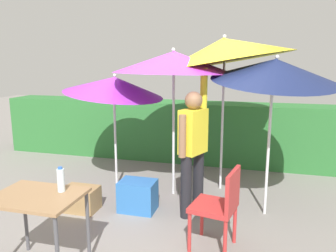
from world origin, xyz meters
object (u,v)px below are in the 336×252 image
at_px(cooler_box, 138,196).
at_px(person_vendor, 193,144).
at_px(umbrella_rainbow, 224,50).
at_px(crate_cardboard, 81,199).
at_px(bottle_water, 61,180).
at_px(umbrella_yellow, 114,86).
at_px(umbrella_orange, 173,62).
at_px(umbrella_navy, 275,70).
at_px(chair_plastic, 220,204).
at_px(folding_table, 37,205).

bearing_deg(cooler_box, person_vendor, 8.28).
relative_size(umbrella_rainbow, person_vendor, 1.31).
xyz_separation_m(crate_cardboard, bottle_water, (0.47, -1.12, 0.72)).
bearing_deg(crate_cardboard, umbrella_yellow, 81.84).
xyz_separation_m(umbrella_orange, umbrella_navy, (1.34, -0.33, -0.09)).
height_order(umbrella_navy, person_vendor, umbrella_navy).
bearing_deg(umbrella_yellow, bottle_water, -80.49).
bearing_deg(bottle_water, cooler_box, 78.34).
distance_m(umbrella_navy, chair_plastic, 1.74).
height_order(umbrella_navy, folding_table, umbrella_navy).
distance_m(chair_plastic, cooler_box, 1.35).
bearing_deg(umbrella_yellow, umbrella_rainbow, 11.32).
xyz_separation_m(umbrella_yellow, crate_cardboard, (-0.13, -0.91, -1.44)).
relative_size(chair_plastic, folding_table, 1.11).
relative_size(person_vendor, folding_table, 2.35).
distance_m(person_vendor, bottle_water, 1.73).
height_order(umbrella_rainbow, chair_plastic, umbrella_rainbow).
distance_m(crate_cardboard, bottle_water, 1.42).
bearing_deg(folding_table, umbrella_rainbow, 60.19).
bearing_deg(chair_plastic, bottle_water, -154.75).
bearing_deg(umbrella_navy, bottle_water, -139.36).
bearing_deg(folding_table, crate_cardboard, 103.25).
bearing_deg(umbrella_navy, folding_table, -139.54).
bearing_deg(umbrella_navy, cooler_box, -168.33).
bearing_deg(umbrella_yellow, chair_plastic, -37.70).
bearing_deg(cooler_box, umbrella_orange, 64.55).
height_order(umbrella_yellow, chair_plastic, umbrella_yellow).
relative_size(umbrella_rainbow, umbrella_orange, 1.15).
bearing_deg(umbrella_yellow, folding_table, -85.59).
height_order(umbrella_rainbow, crate_cardboard, umbrella_rainbow).
distance_m(umbrella_rainbow, umbrella_yellow, 1.70).
bearing_deg(bottle_water, crate_cardboard, 112.68).
height_order(umbrella_navy, cooler_box, umbrella_navy).
xyz_separation_m(umbrella_yellow, bottle_water, (0.34, -2.03, -0.72)).
distance_m(umbrella_yellow, folding_table, 2.36).
bearing_deg(umbrella_yellow, umbrella_navy, -9.42).
height_order(folding_table, bottle_water, bottle_water).
xyz_separation_m(umbrella_rainbow, bottle_water, (-1.25, -2.35, -1.24)).
relative_size(cooler_box, folding_table, 0.60).
xyz_separation_m(folding_table, bottle_water, (0.17, 0.14, 0.21)).
distance_m(person_vendor, folding_table, 1.95).
xyz_separation_m(umbrella_yellow, chair_plastic, (1.76, -1.36, -1.09)).
xyz_separation_m(umbrella_orange, bottle_water, (-0.59, -1.98, -1.06)).
bearing_deg(umbrella_navy, umbrella_rainbow, 134.19).
height_order(umbrella_rainbow, folding_table, umbrella_rainbow).
height_order(umbrella_yellow, person_vendor, person_vendor).
relative_size(umbrella_orange, bottle_water, 8.93).
relative_size(chair_plastic, crate_cardboard, 1.96).
distance_m(umbrella_orange, cooler_box, 1.89).
xyz_separation_m(umbrella_orange, chair_plastic, (0.83, -1.31, -1.43)).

